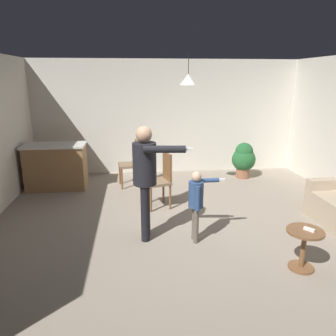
{
  "coord_description": "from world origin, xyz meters",
  "views": [
    {
      "loc": [
        -0.81,
        -4.6,
        2.29
      ],
      "look_at": [
        -0.32,
        -0.06,
        1.0
      ],
      "focal_mm": 34.48,
      "sensor_mm": 36.0,
      "label": 1
    }
  ],
  "objects_px": {
    "person_child": "(197,199)",
    "dining_chair_by_counter": "(132,162)",
    "dining_chair_near_wall": "(161,178)",
    "kitchen_counter": "(56,166)",
    "spare_remote_on_table": "(309,229)",
    "person_adult": "(146,171)",
    "potted_plant_corner": "(244,159)",
    "side_table_by_couch": "(304,245)"
  },
  "relations": [
    {
      "from": "person_child",
      "to": "dining_chair_by_counter",
      "type": "bearing_deg",
      "value": -161.76
    },
    {
      "from": "dining_chair_by_counter",
      "to": "dining_chair_near_wall",
      "type": "xyz_separation_m",
      "value": [
        0.52,
        -1.22,
        0.0
      ]
    },
    {
      "from": "kitchen_counter",
      "to": "spare_remote_on_table",
      "type": "distance_m",
      "value": 5.06
    },
    {
      "from": "person_adult",
      "to": "dining_chair_near_wall",
      "type": "distance_m",
      "value": 1.31
    },
    {
      "from": "dining_chair_near_wall",
      "to": "potted_plant_corner",
      "type": "height_order",
      "value": "dining_chair_near_wall"
    },
    {
      "from": "kitchen_counter",
      "to": "spare_remote_on_table",
      "type": "relative_size",
      "value": 9.69
    },
    {
      "from": "potted_plant_corner",
      "to": "person_adult",
      "type": "bearing_deg",
      "value": -131.11
    },
    {
      "from": "side_table_by_couch",
      "to": "dining_chair_by_counter",
      "type": "bearing_deg",
      "value": 121.24
    },
    {
      "from": "dining_chair_by_counter",
      "to": "dining_chair_near_wall",
      "type": "height_order",
      "value": "same"
    },
    {
      "from": "kitchen_counter",
      "to": "dining_chair_near_wall",
      "type": "height_order",
      "value": "dining_chair_near_wall"
    },
    {
      "from": "dining_chair_near_wall",
      "to": "spare_remote_on_table",
      "type": "relative_size",
      "value": 7.69
    },
    {
      "from": "dining_chair_near_wall",
      "to": "person_child",
      "type": "bearing_deg",
      "value": -178.39
    },
    {
      "from": "dining_chair_by_counter",
      "to": "kitchen_counter",
      "type": "bearing_deg",
      "value": 79.74
    },
    {
      "from": "potted_plant_corner",
      "to": "dining_chair_near_wall",
      "type": "bearing_deg",
      "value": -143.11
    },
    {
      "from": "side_table_by_couch",
      "to": "dining_chair_by_counter",
      "type": "distance_m",
      "value": 3.99
    },
    {
      "from": "dining_chair_near_wall",
      "to": "spare_remote_on_table",
      "type": "bearing_deg",
      "value": -158.44
    },
    {
      "from": "person_child",
      "to": "spare_remote_on_table",
      "type": "bearing_deg",
      "value": 53.58
    },
    {
      "from": "dining_chair_by_counter",
      "to": "dining_chair_near_wall",
      "type": "bearing_deg",
      "value": -166.25
    },
    {
      "from": "side_table_by_couch",
      "to": "potted_plant_corner",
      "type": "height_order",
      "value": "potted_plant_corner"
    },
    {
      "from": "side_table_by_couch",
      "to": "spare_remote_on_table",
      "type": "height_order",
      "value": "spare_remote_on_table"
    },
    {
      "from": "person_child",
      "to": "dining_chair_by_counter",
      "type": "distance_m",
      "value": 2.73
    },
    {
      "from": "side_table_by_couch",
      "to": "spare_remote_on_table",
      "type": "xyz_separation_m",
      "value": [
        0.04,
        -0.02,
        0.21
      ]
    },
    {
      "from": "person_adult",
      "to": "potted_plant_corner",
      "type": "xyz_separation_m",
      "value": [
        2.38,
        2.73,
        -0.57
      ]
    },
    {
      "from": "person_adult",
      "to": "potted_plant_corner",
      "type": "relative_size",
      "value": 1.98
    },
    {
      "from": "dining_chair_near_wall",
      "to": "potted_plant_corner",
      "type": "bearing_deg",
      "value": -67.31
    },
    {
      "from": "side_table_by_couch",
      "to": "person_adult",
      "type": "height_order",
      "value": "person_adult"
    },
    {
      "from": "person_adult",
      "to": "person_child",
      "type": "distance_m",
      "value": 0.81
    },
    {
      "from": "person_adult",
      "to": "kitchen_counter",
      "type": "bearing_deg",
      "value": -137.46
    },
    {
      "from": "side_table_by_couch",
      "to": "person_child",
      "type": "bearing_deg",
      "value": 144.33
    },
    {
      "from": "kitchen_counter",
      "to": "person_adult",
      "type": "distance_m",
      "value": 3.07
    },
    {
      "from": "potted_plant_corner",
      "to": "person_child",
      "type": "bearing_deg",
      "value": -120.18
    },
    {
      "from": "side_table_by_couch",
      "to": "dining_chair_by_counter",
      "type": "relative_size",
      "value": 0.52
    },
    {
      "from": "kitchen_counter",
      "to": "dining_chair_near_wall",
      "type": "xyz_separation_m",
      "value": [
        2.11,
        -1.25,
        0.07
      ]
    },
    {
      "from": "kitchen_counter",
      "to": "dining_chair_by_counter",
      "type": "height_order",
      "value": "dining_chair_by_counter"
    },
    {
      "from": "person_child",
      "to": "dining_chair_near_wall",
      "type": "xyz_separation_m",
      "value": [
        -0.38,
        1.35,
        -0.1
      ]
    },
    {
      "from": "kitchen_counter",
      "to": "person_adult",
      "type": "height_order",
      "value": "person_adult"
    },
    {
      "from": "dining_chair_near_wall",
      "to": "potted_plant_corner",
      "type": "xyz_separation_m",
      "value": [
        2.07,
        1.55,
        -0.09
      ]
    },
    {
      "from": "side_table_by_couch",
      "to": "dining_chair_by_counter",
      "type": "xyz_separation_m",
      "value": [
        -2.07,
        3.41,
        0.22
      ]
    },
    {
      "from": "kitchen_counter",
      "to": "person_adult",
      "type": "bearing_deg",
      "value": -53.6
    },
    {
      "from": "kitchen_counter",
      "to": "person_adult",
      "type": "relative_size",
      "value": 0.76
    },
    {
      "from": "kitchen_counter",
      "to": "side_table_by_couch",
      "type": "bearing_deg",
      "value": -43.2
    },
    {
      "from": "kitchen_counter",
      "to": "potted_plant_corner",
      "type": "bearing_deg",
      "value": 4.05
    }
  ]
}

